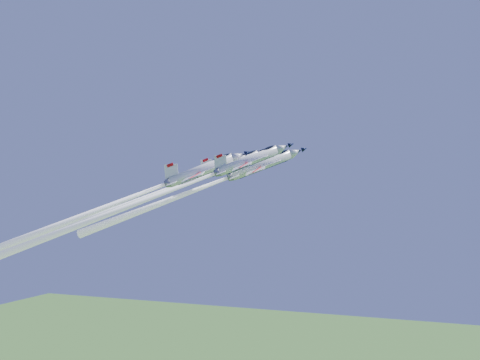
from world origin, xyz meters
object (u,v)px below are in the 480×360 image
(jet_left, at_px, (143,198))
(jet_right, at_px, (140,202))
(jet_slot, at_px, (102,208))
(jet_lead, at_px, (195,190))

(jet_left, bearing_deg, jet_right, 13.08)
(jet_left, distance_m, jet_slot, 11.17)
(jet_left, relative_size, jet_slot, 0.93)
(jet_right, xyz_separation_m, jet_slot, (-10.79, 3.20, -1.31))
(jet_slot, bearing_deg, jet_left, 146.47)
(jet_left, xyz_separation_m, jet_slot, (-3.42, -10.42, -2.13))
(jet_lead, bearing_deg, jet_slot, -80.75)
(jet_lead, relative_size, jet_left, 0.83)
(jet_lead, bearing_deg, jet_right, -45.41)
(jet_right, bearing_deg, jet_slot, -121.85)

